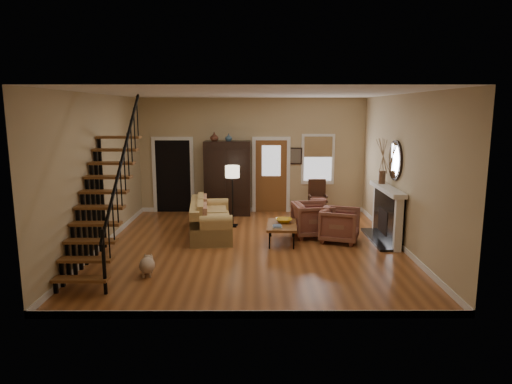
{
  "coord_description": "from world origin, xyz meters",
  "views": [
    {
      "loc": [
        0.07,
        -9.65,
        2.98
      ],
      "look_at": [
        0.1,
        0.4,
        1.15
      ],
      "focal_mm": 32.0,
      "sensor_mm": 36.0,
      "label": 1
    }
  ],
  "objects_px": {
    "coffee_table": "(282,233)",
    "side_chair": "(318,198)",
    "sofa": "(211,219)",
    "floor_lamp": "(233,196)",
    "armoire": "(228,178)",
    "armchair_left": "(340,225)",
    "armchair_right": "(313,220)"
  },
  "relations": [
    {
      "from": "armchair_left",
      "to": "floor_lamp",
      "type": "height_order",
      "value": "floor_lamp"
    },
    {
      "from": "sofa",
      "to": "floor_lamp",
      "type": "bearing_deg",
      "value": 52.97
    },
    {
      "from": "armoire",
      "to": "armchair_right",
      "type": "distance_m",
      "value": 3.22
    },
    {
      "from": "coffee_table",
      "to": "armchair_left",
      "type": "relative_size",
      "value": 1.32
    },
    {
      "from": "armchair_right",
      "to": "sofa",
      "type": "bearing_deg",
      "value": 80.3
    },
    {
      "from": "armchair_left",
      "to": "armchair_right",
      "type": "xyz_separation_m",
      "value": [
        -0.57,
        0.44,
        0.02
      ]
    },
    {
      "from": "coffee_table",
      "to": "side_chair",
      "type": "xyz_separation_m",
      "value": [
        1.17,
        2.63,
        0.3
      ]
    },
    {
      "from": "sofa",
      "to": "side_chair",
      "type": "relative_size",
      "value": 2.11
    },
    {
      "from": "sofa",
      "to": "side_chair",
      "type": "xyz_separation_m",
      "value": [
        2.83,
        2.01,
        0.11
      ]
    },
    {
      "from": "sofa",
      "to": "coffee_table",
      "type": "xyz_separation_m",
      "value": [
        1.66,
        -0.63,
        -0.19
      ]
    },
    {
      "from": "side_chair",
      "to": "armchair_right",
      "type": "bearing_deg",
      "value": -100.93
    },
    {
      "from": "coffee_table",
      "to": "armchair_right",
      "type": "bearing_deg",
      "value": 34.6
    },
    {
      "from": "armchair_left",
      "to": "armchair_right",
      "type": "relative_size",
      "value": 0.95
    },
    {
      "from": "armoire",
      "to": "floor_lamp",
      "type": "height_order",
      "value": "armoire"
    },
    {
      "from": "armchair_left",
      "to": "coffee_table",
      "type": "bearing_deg",
      "value": 112.03
    },
    {
      "from": "sofa",
      "to": "floor_lamp",
      "type": "relative_size",
      "value": 1.36
    },
    {
      "from": "armoire",
      "to": "armchair_right",
      "type": "bearing_deg",
      "value": -47.15
    },
    {
      "from": "side_chair",
      "to": "sofa",
      "type": "bearing_deg",
      "value": -144.67
    },
    {
      "from": "sofa",
      "to": "armchair_right",
      "type": "distance_m",
      "value": 2.43
    },
    {
      "from": "coffee_table",
      "to": "floor_lamp",
      "type": "distance_m",
      "value": 1.95
    },
    {
      "from": "coffee_table",
      "to": "side_chair",
      "type": "bearing_deg",
      "value": 66.09
    },
    {
      "from": "armoire",
      "to": "sofa",
      "type": "relative_size",
      "value": 0.98
    },
    {
      "from": "armoire",
      "to": "side_chair",
      "type": "relative_size",
      "value": 2.06
    },
    {
      "from": "floor_lamp",
      "to": "armoire",
      "type": "bearing_deg",
      "value": 98.41
    },
    {
      "from": "sofa",
      "to": "armchair_left",
      "type": "distance_m",
      "value": 3.04
    },
    {
      "from": "armchair_left",
      "to": "floor_lamp",
      "type": "xyz_separation_m",
      "value": [
        -2.5,
        1.36,
        0.4
      ]
    },
    {
      "from": "sofa",
      "to": "floor_lamp",
      "type": "distance_m",
      "value": 1.02
    },
    {
      "from": "armchair_right",
      "to": "floor_lamp",
      "type": "relative_size",
      "value": 0.56
    },
    {
      "from": "coffee_table",
      "to": "side_chair",
      "type": "relative_size",
      "value": 1.1
    },
    {
      "from": "armchair_left",
      "to": "floor_lamp",
      "type": "relative_size",
      "value": 0.54
    },
    {
      "from": "coffee_table",
      "to": "armoire",
      "type": "bearing_deg",
      "value": 116.0
    },
    {
      "from": "sofa",
      "to": "coffee_table",
      "type": "relative_size",
      "value": 1.93
    }
  ]
}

